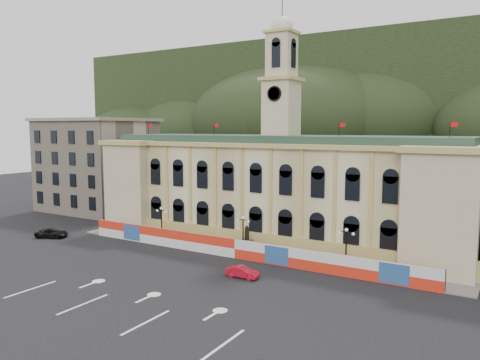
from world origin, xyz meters
The scene contains 13 objects.
ground centered at (0.00, 0.00, 0.00)m, with size 260.00×260.00×0.00m, color black.
lane_markings centered at (0.00, -5.00, 0.00)m, with size 26.00×10.00×0.02m, color white, non-canonical shape.
hill_ridge centered at (0.03, 121.99, 19.48)m, with size 230.00×80.00×64.00m.
city_hall centered at (0.00, 27.63, 7.85)m, with size 56.20×17.60×37.10m.
side_building_left centered at (-43.00, 30.93, 9.33)m, with size 21.00×17.00×18.60m.
hoarding_fence centered at (0.06, 15.07, 1.25)m, with size 50.00×0.44×2.50m.
pavement centered at (0.00, 17.75, 0.08)m, with size 56.00×5.50×0.16m, color slate.
statue centered at (0.00, 18.00, 1.19)m, with size 1.40×1.40×3.72m.
lamp_left centered at (-14.00, 17.00, 3.07)m, with size 1.96×0.44×5.15m.
lamp_center centered at (0.00, 17.00, 3.07)m, with size 1.96×0.44×5.15m.
lamp_right centered at (14.00, 17.00, 3.07)m, with size 1.96×0.44×5.15m.
red_sedan centered at (4.85, 8.75, 0.63)m, with size 3.90×1.48×1.27m, color #B00C1D.
black_suv centered at (-30.00, 10.09, 0.67)m, with size 5.34×4.07×1.35m, color black.
Camera 1 is at (31.03, -34.92, 16.73)m, focal length 35.00 mm.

